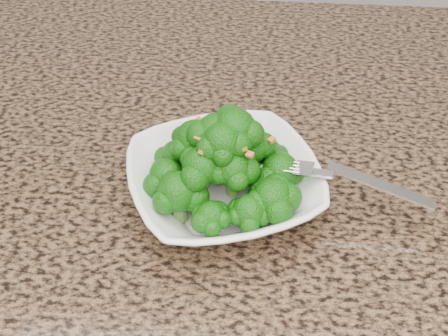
# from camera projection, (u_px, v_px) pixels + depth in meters

# --- Properties ---
(granite_counter) EXTENTS (1.64, 1.04, 0.03)m
(granite_counter) POSITION_uv_depth(u_px,v_px,m) (122.00, 191.00, 0.68)
(granite_counter) COLOR brown
(granite_counter) RESTS_ON cabinet
(bowl) EXTENTS (0.27, 0.27, 0.05)m
(bowl) POSITION_uv_depth(u_px,v_px,m) (224.00, 184.00, 0.63)
(bowl) COLOR white
(bowl) RESTS_ON granite_counter
(broccoli_pile) EXTENTS (0.18, 0.18, 0.08)m
(broccoli_pile) POSITION_uv_depth(u_px,v_px,m) (224.00, 139.00, 0.59)
(broccoli_pile) COLOR #135D0A
(broccoli_pile) RESTS_ON bowl
(garlic_topping) EXTENTS (0.11, 0.11, 0.01)m
(garlic_topping) POSITION_uv_depth(u_px,v_px,m) (224.00, 106.00, 0.56)
(garlic_topping) COLOR #B76B2C
(garlic_topping) RESTS_ON broccoli_pile
(fork) EXTENTS (0.20, 0.07, 0.01)m
(fork) POSITION_uv_depth(u_px,v_px,m) (326.00, 173.00, 0.59)
(fork) COLOR silver
(fork) RESTS_ON bowl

